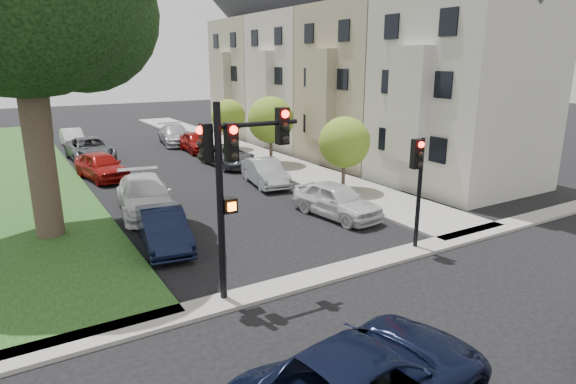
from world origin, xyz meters
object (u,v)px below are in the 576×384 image
car_parked_8 (90,149)px  car_parked_1 (265,172)px  car_parked_0 (337,200)px  car_parked_4 (175,135)px  small_tree_b (271,120)px  car_parked_3 (196,142)px  car_cross_near (368,379)px  small_tree_a (344,142)px  small_tree_c (228,116)px  traffic_signal_main (234,166)px  car_parked_2 (229,156)px  car_parked_7 (101,166)px  car_parked_9 (72,138)px  car_parked_6 (145,195)px  car_parked_5 (163,228)px  traffic_signal_secondary (418,173)px

car_parked_8 → car_parked_1: bearing=-60.4°
car_parked_0 → car_parked_4: size_ratio=0.83×
small_tree_b → car_parked_3: size_ratio=1.01×
car_parked_8 → car_cross_near: bearing=-90.5°
small_tree_a → small_tree_c: (0.00, 14.12, -0.05)m
car_parked_3 → car_parked_4: bearing=96.4°
traffic_signal_main → car_parked_2: size_ratio=1.14×
car_parked_1 → car_parked_7: car_parked_7 is taller
small_tree_c → car_parked_4: 5.56m
car_parked_8 → car_parked_9: car_parked_8 is taller
car_parked_6 → car_parked_3: bearing=69.2°
car_parked_1 → car_parked_4: (0.04, 15.29, 0.07)m
small_tree_a → small_tree_b: small_tree_b is taller
car_parked_4 → car_parked_1: bearing=-81.8°
small_tree_a → car_parked_1: bearing=129.2°
car_parked_7 → car_parked_3: bearing=24.5°
car_parked_4 → car_parked_3: bearing=-77.7°
small_tree_b → traffic_signal_main: traffic_signal_main is taller
small_tree_b → car_parked_1: 5.54m
traffic_signal_main → car_parked_8: (-0.16, 22.77, -3.06)m
car_parked_4 → car_parked_5: bearing=-101.1°
car_parked_6 → small_tree_b: bearing=39.7°
car_parked_7 → car_parked_9: car_parked_7 is taller
car_parked_3 → car_parked_6: car_parked_6 is taller
car_parked_5 → car_parked_8: 17.89m
car_parked_6 → car_parked_8: bearing=98.8°
car_parked_9 → car_parked_0: bearing=-73.8°
traffic_signal_main → car_parked_8: size_ratio=0.99×
car_parked_9 → car_parked_6: bearing=-89.1°
traffic_signal_secondary → car_parked_8: bearing=107.2°
car_parked_0 → car_parked_1: (-0.01, 6.47, -0.04)m
car_parked_5 → car_parked_6: 4.48m
traffic_signal_main → traffic_signal_secondary: 6.95m
small_tree_b → car_parked_7: size_ratio=0.96×
small_tree_b → car_parked_2: 3.53m
car_parked_0 → car_parked_9: 26.08m
traffic_signal_secondary → traffic_signal_main: bearing=179.6°
car_cross_near → car_parked_5: size_ratio=1.30×
small_tree_b → car_parked_6: 11.49m
car_parked_4 → car_parked_6: size_ratio=0.98×
small_tree_b → car_parked_0: bearing=-104.3°
car_parked_5 → car_parked_8: car_parked_8 is taller
small_tree_c → car_parked_1: (-2.74, -10.77, -1.83)m
traffic_signal_main → car_parked_3: (7.14, 22.20, -3.10)m
car_parked_1 → car_parked_3: (0.32, 11.29, 0.04)m
car_parked_1 → car_parked_4: size_ratio=0.80×
small_tree_c → small_tree_b: bearing=-90.0°
small_tree_c → car_parked_2: (-2.43, -5.28, -1.86)m
small_tree_c → car_parked_0: small_tree_c is taller
car_parked_2 → car_parked_6: bearing=-137.8°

